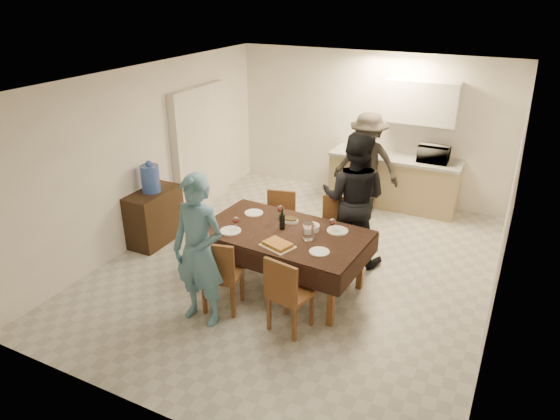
{
  "coord_description": "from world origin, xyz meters",
  "views": [
    {
      "loc": [
        2.46,
        -5.57,
        3.63
      ],
      "look_at": [
        -0.15,
        -0.3,
        0.96
      ],
      "focal_mm": 32.0,
      "sensor_mm": 36.0,
      "label": 1
    }
  ],
  "objects": [
    {
      "name": "wine_glass_c",
      "position": [
        -0.17,
        -0.25,
        0.91
      ],
      "size": [
        0.09,
        0.09,
        0.21
      ],
      "primitive_type": null,
      "color": "white",
      "rests_on": "dining_table"
    },
    {
      "name": "salad_bowl",
      "position": [
        0.33,
        -0.37,
        0.84
      ],
      "size": [
        0.19,
        0.19,
        0.08
      ],
      "primitive_type": "cylinder",
      "color": "white",
      "rests_on": "dining_table"
    },
    {
      "name": "water_jug",
      "position": [
        -2.28,
        -0.28,
        1.02
      ],
      "size": [
        0.27,
        0.27,
        0.41
      ],
      "primitive_type": "cylinder",
      "color": "#4267D0",
      "rests_on": "console"
    },
    {
      "name": "wine_glass_a",
      "position": [
        -0.52,
        -0.8,
        0.9
      ],
      "size": [
        0.09,
        0.09,
        0.19
      ],
      "primitive_type": null,
      "color": "white",
      "rests_on": "dining_table"
    },
    {
      "name": "chair_far_left",
      "position": [
        -0.42,
        0.11,
        0.56
      ],
      "size": [
        0.51,
        0.51,
        0.5
      ],
      "rotation": [
        0.0,
        0.0,
        3.39
      ],
      "color": "brown",
      "rests_on": "floor"
    },
    {
      "name": "plate_near_left",
      "position": [
        -0.57,
        -0.85,
        0.81
      ],
      "size": [
        0.27,
        0.27,
        0.02
      ],
      "primitive_type": "cylinder",
      "color": "white",
      "rests_on": "dining_table"
    },
    {
      "name": "dining_table",
      "position": [
        0.03,
        -0.55,
        0.76
      ],
      "size": [
        2.13,
        1.33,
        0.8
      ],
      "rotation": [
        0.0,
        0.0,
        -0.07
      ],
      "color": "black",
      "rests_on": "floor"
    },
    {
      "name": "wall_left",
      "position": [
        -2.5,
        0.0,
        1.3
      ],
      "size": [
        0.02,
        6.0,
        2.6
      ],
      "primitive_type": "cube",
      "color": "white",
      "rests_on": "floor"
    },
    {
      "name": "wine_bottle",
      "position": [
        -0.02,
        -0.5,
        0.94
      ],
      "size": [
        0.07,
        0.07,
        0.28
      ],
      "primitive_type": null,
      "color": "black",
      "rests_on": "dining_table"
    },
    {
      "name": "kitchen_base_cabinet",
      "position": [
        0.6,
        2.68,
        0.43
      ],
      "size": [
        2.2,
        0.6,
        0.86
      ],
      "primitive_type": "cube",
      "color": "tan",
      "rests_on": "floor"
    },
    {
      "name": "upper_cabinet",
      "position": [
        0.9,
        2.82,
        1.85
      ],
      "size": [
        1.2,
        0.34,
        0.7
      ],
      "primitive_type": "cube",
      "color": "silver",
      "rests_on": "wall_back"
    },
    {
      "name": "plate_far_left",
      "position": [
        -0.57,
        -0.25,
        0.81
      ],
      "size": [
        0.25,
        0.25,
        0.01
      ],
      "primitive_type": "cylinder",
      "color": "white",
      "rests_on": "dining_table"
    },
    {
      "name": "wine_glass_b",
      "position": [
        0.58,
        -0.3,
        0.9
      ],
      "size": [
        0.09,
        0.09,
        0.19
      ],
      "primitive_type": null,
      "color": "white",
      "rests_on": "dining_table"
    },
    {
      "name": "stub_partition",
      "position": [
        -2.42,
        1.2,
        1.05
      ],
      "size": [
        0.15,
        1.4,
        2.1
      ],
      "primitive_type": "cube",
      "color": "white",
      "rests_on": "floor"
    },
    {
      "name": "chair_near_right",
      "position": [
        0.48,
        -1.39,
        0.58
      ],
      "size": [
        0.5,
        0.5,
        0.52
      ],
      "rotation": [
        0.0,
        0.0,
        -0.17
      ],
      "color": "brown",
      "rests_on": "floor"
    },
    {
      "name": "ceiling",
      "position": [
        0.0,
        0.0,
        2.6
      ],
      "size": [
        5.0,
        6.0,
        0.02
      ],
      "primitive_type": "cube",
      "color": "white",
      "rests_on": "wall_back"
    },
    {
      "name": "person_far",
      "position": [
        0.58,
        0.5,
        0.94
      ],
      "size": [
        0.97,
        0.79,
        1.89
      ],
      "primitive_type": "imported",
      "rotation": [
        0.0,
        0.0,
        3.22
      ],
      "color": "black",
      "rests_on": "floor"
    },
    {
      "name": "floor",
      "position": [
        0.0,
        0.0,
        0.0
      ],
      "size": [
        5.0,
        6.0,
        0.02
      ],
      "primitive_type": "cube",
      "color": "#BBBBB6",
      "rests_on": "ground"
    },
    {
      "name": "chair_near_left",
      "position": [
        -0.42,
        -1.39,
        0.59
      ],
      "size": [
        0.53,
        0.53,
        0.52
      ],
      "rotation": [
        0.0,
        0.0,
        0.23
      ],
      "color": "brown",
      "rests_on": "floor"
    },
    {
      "name": "wall_back",
      "position": [
        0.0,
        3.0,
        1.3
      ],
      "size": [
        5.0,
        0.02,
        2.6
      ],
      "primitive_type": "cube",
      "color": "white",
      "rests_on": "floor"
    },
    {
      "name": "console",
      "position": [
        -2.28,
        -0.28,
        0.41
      ],
      "size": [
        0.44,
        0.89,
        0.82
      ],
      "primitive_type": "cube",
      "color": "#322210",
      "rests_on": "floor"
    },
    {
      "name": "person_near",
      "position": [
        -0.52,
        -1.6,
        0.91
      ],
      "size": [
        0.67,
        0.44,
        1.81
      ],
      "primitive_type": "imported",
      "rotation": [
        0.0,
        0.0,
        -0.02
      ],
      "color": "teal",
      "rests_on": "floor"
    },
    {
      "name": "microwave",
      "position": [
        1.23,
        2.68,
        1.05
      ],
      "size": [
        0.5,
        0.34,
        0.27
      ],
      "primitive_type": "imported",
      "rotation": [
        0.0,
        0.0,
        3.14
      ],
      "color": "silver",
      "rests_on": "kitchen_worktop"
    },
    {
      "name": "wall_right",
      "position": [
        2.5,
        0.0,
        1.3
      ],
      "size": [
        0.02,
        6.0,
        2.6
      ],
      "primitive_type": "cube",
      "color": "white",
      "rests_on": "floor"
    },
    {
      "name": "mushroom_dish",
      "position": [
        -0.02,
        -0.27,
        0.82
      ],
      "size": [
        0.2,
        0.2,
        0.04
      ],
      "primitive_type": "cylinder",
      "color": "white",
      "rests_on": "dining_table"
    },
    {
      "name": "chair_far_right",
      "position": [
        0.48,
        0.11,
        0.61
      ],
      "size": [
        0.57,
        0.59,
        0.54
      ],
      "rotation": [
        0.0,
        0.0,
        3.47
      ],
      "color": "brown",
      "rests_on": "floor"
    },
    {
      "name": "wall_front",
      "position": [
        0.0,
        -3.0,
        1.3
      ],
      "size": [
        5.0,
        0.02,
        2.6
      ],
      "primitive_type": "cube",
      "color": "white",
      "rests_on": "floor"
    },
    {
      "name": "savoury_tart",
      "position": [
        0.13,
        -0.93,
        0.83
      ],
      "size": [
        0.44,
        0.38,
        0.05
      ],
      "primitive_type": "cube",
      "rotation": [
        0.0,
        0.0,
        -0.32
      ],
      "color": "#A97A31",
      "rests_on": "dining_table"
    },
    {
      "name": "kitchen_worktop",
      "position": [
        0.6,
        2.68,
        0.89
      ],
      "size": [
        2.24,
        0.64,
        0.05
      ],
      "primitive_type": "cube",
      "color": "#9D9C98",
      "rests_on": "kitchen_base_cabinet"
    },
    {
      "name": "plate_far_right",
      "position": [
        0.63,
        -0.25,
        0.81
      ],
      "size": [
        0.27,
        0.27,
        0.02
      ],
      "primitive_type": "cylinder",
      "color": "white",
      "rests_on": "dining_table"
    },
    {
      "name": "person_kitchen",
      "position": [
        0.23,
        2.23,
        0.87
      ],
      "size": [
        1.12,
        0.64,
        1.73
      ],
      "primitive_type": "imported",
      "color": "black",
      "rests_on": "floor"
    },
    {
      "name": "water_pitcher",
      "position": [
        0.38,
        -0.6,
        0.9
      ],
      "size": [
        0.13,
        0.13,
        0.21
      ],
      "primitive_type": "cylinder",
      "color": "white",
      "rests_on": "dining_table"
    },
    {
      "name": "plate_near_right",
      "position": [
        0.63,
        -0.85,
        0.81
      ],
      "size": [
        0.24,
        0.24,
        0.01
      ],
      "primitive_type": "cylinder",
      "color": "white",
      "rests_on": "dining_table"
    }
  ]
}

